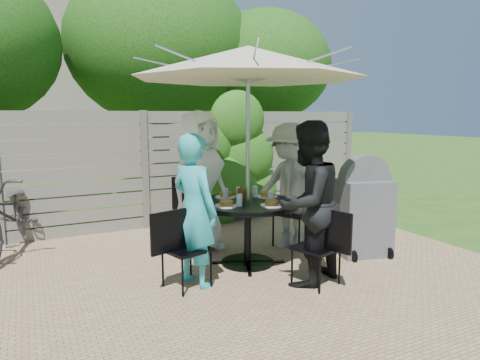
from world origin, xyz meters
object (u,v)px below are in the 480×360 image
patio_table (248,221)px  umbrella (248,63)px  plate_back (226,196)px  person_left (195,211)px  chair_front (317,263)px  person_front (308,204)px  glass_back (226,194)px  plate_right (267,195)px  glass_left (239,200)px  plate_left (226,204)px  bbq_grill (363,210)px  glass_front (271,197)px  chair_back (193,228)px  person_back (200,182)px  glass_right (255,192)px  coffee_cup (240,193)px  bicycle (11,214)px  syrup_jug (241,195)px  chair_right (294,226)px  chair_left (186,265)px  person_right (289,187)px  plate_front (272,204)px

patio_table → umbrella: bearing=180.0°
patio_table → plate_back: size_ratio=5.87×
person_left → chair_front: size_ratio=1.90×
person_front → glass_back: size_ratio=12.36×
plate_right → person_front: bearing=-92.4°
glass_left → chair_front: bearing=-52.2°
plate_left → bbq_grill: 1.83m
bbq_grill → glass_front: bearing=-172.5°
chair_back → person_back: size_ratio=0.51×
person_front → glass_right: bearing=-105.5°
coffee_cup → umbrella: bearing=-93.4°
person_front → glass_right: (-0.09, 0.97, -0.02)m
umbrella → person_left: umbrella is taller
patio_table → bicycle: size_ratio=0.76×
person_left → plate_left: (0.44, 0.17, -0.00)m
chair_back → plate_right: chair_back is taller
patio_table → syrup_jug: size_ratio=9.54×
person_left → glass_back: bearing=-70.3°
plate_left → glass_left: 0.15m
person_back → chair_right: 1.42m
person_front → syrup_jug: 0.88m
person_left → person_front: size_ratio=0.93×
umbrella → plate_right: umbrella is taller
glass_right → glass_back: bearing=178.1°
plate_left → plate_right: size_ratio=1.00×
patio_table → plate_left: plate_left is taller
patio_table → chair_left: (-0.90, -0.35, -0.28)m
glass_left → coffee_cup: size_ratio=1.17×
person_left → person_right: 1.66m
person_left → person_front: 1.18m
glass_back → patio_table: bearing=-46.9°
person_left → person_front: person_front is taller
chair_right → plate_right: size_ratio=3.71×
umbrella → person_right: size_ratio=2.02×
plate_front → bbq_grill: 1.36m
coffee_cup → bicycle: 2.97m
person_right → glass_right: (-0.57, -0.11, 0.00)m
person_left → plate_right: person_left is taller
chair_back → coffee_cup: chair_back is taller
plate_back → chair_back: bearing=111.1°
person_back → glass_back: 0.58m
chair_front → plate_back: (-0.48, 1.24, 0.55)m
chair_back → glass_right: size_ratio=6.65×
umbrella → glass_back: bearing=133.1°
patio_table → chair_left: chair_left is taller
plate_front → glass_front: 0.15m
patio_table → chair_left: bearing=-159.0°
chair_back → plate_front: chair_back is taller
person_front → plate_front: person_front is taller
chair_left → coffee_cup: 1.23m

